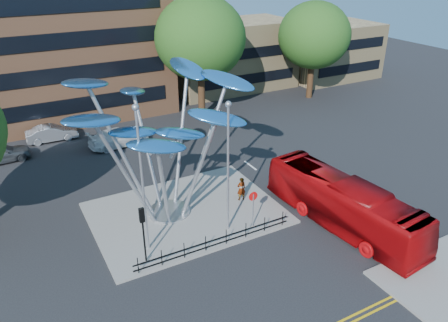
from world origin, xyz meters
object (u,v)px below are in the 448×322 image
tree_right (200,38)px  no_entry_sign_island (253,203)px  parked_car_mid (52,133)px  parked_car_right (119,137)px  leaf_sculpture (161,116)px  pedestrian (241,189)px  red_bus (343,204)px  street_lamp_left (141,169)px  traffic_light_island (143,224)px  tree_far (314,35)px  street_lamp_right (228,157)px

tree_right → no_entry_sign_island: (-6.00, -19.48, -6.22)m
parked_car_mid → parked_car_right: (5.06, -3.97, 0.04)m
leaf_sculpture → pedestrian: (5.07, -1.09, -5.86)m
no_entry_sign_island → red_bus: bearing=-25.3°
leaf_sculpture → parked_car_right: size_ratio=2.37×
red_bus → pedestrian: red_bus is taller
street_lamp_left → parked_car_mid: size_ratio=1.97×
no_entry_sign_island → pedestrian: bearing=72.0°
tree_right → pedestrian: (-5.00, -16.41, -7.03)m
traffic_light_island → parked_car_right: size_ratio=0.64×
no_entry_sign_island → tree_far: bearing=44.3°
street_lamp_right → parked_car_mid: street_lamp_right is taller
street_lamp_right → parked_car_right: bearing=97.5°
leaf_sculpture → parked_car_mid: size_ratio=2.85×
tree_far → no_entry_sign_island: (-20.00, -19.48, -5.29)m
leaf_sculpture → red_bus: size_ratio=1.12×
street_lamp_right → parked_car_mid: 21.69m
tree_right → tree_far: 14.03m
street_lamp_left → parked_car_mid: street_lamp_left is taller
no_entry_sign_island → parked_car_mid: no_entry_sign_island is taller
no_entry_sign_island → street_lamp_left: bearing=171.4°
pedestrian → parked_car_mid: bearing=-56.1°
street_lamp_left → traffic_light_island: size_ratio=2.57×
red_bus → pedestrian: (-4.08, 5.48, -0.58)m
tree_right → street_lamp_right: (-7.50, -19.00, -2.94)m
tree_right → parked_car_mid: tree_right is taller
tree_right → pedestrian: bearing=-106.9°
no_entry_sign_island → pedestrian: 3.34m
street_lamp_right → traffic_light_island: bearing=-174.8°
traffic_light_island → parked_car_right: traffic_light_island is taller
leaf_sculpture → street_lamp_left: bearing=-127.4°
red_bus → parked_car_mid: (-13.75, 22.88, -0.85)m
traffic_light_island → parked_car_mid: 20.65m
tree_far → traffic_light_island: tree_far is taller
street_lamp_right → no_entry_sign_island: street_lamp_right is taller
tree_right → parked_car_mid: size_ratio=2.71×
tree_far → pedestrian: size_ratio=6.30×
tree_right → leaf_sculpture: size_ratio=0.95×
tree_right → parked_car_right: 12.40m
street_lamp_right → pedestrian: street_lamp_right is taller
traffic_light_island → no_entry_sign_island: traffic_light_island is taller
no_entry_sign_island → pedestrian: (1.00, 3.08, -0.81)m
parked_car_mid → leaf_sculpture: bearing=-162.1°
tree_far → street_lamp_left: bearing=-145.1°
leaf_sculpture → parked_car_mid: 18.03m
parked_car_right → leaf_sculpture: bearing=171.8°
tree_far → parked_car_mid: size_ratio=2.42×
no_entry_sign_island → red_bus: size_ratio=0.21×
street_lamp_right → pedestrian: size_ratio=4.84×
no_entry_sign_island → parked_car_right: (-3.61, 16.51, -1.04)m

